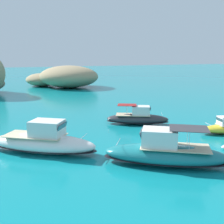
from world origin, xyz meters
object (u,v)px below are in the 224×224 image
Objects in this scene: motorboat_white at (43,142)px; motorboat_charcoal at (138,118)px; islet_small at (64,77)px; motorboat_teal at (165,153)px.

motorboat_white is 15.05m from motorboat_charcoal.
islet_small is at bearing 86.78° from motorboat_charcoal.
motorboat_teal is at bearing -110.35° from motorboat_charcoal.
islet_small reaches higher than motorboat_teal.
motorboat_white is at bearing -106.98° from islet_small.
motorboat_teal reaches higher than motorboat_white.
motorboat_charcoal is 0.82× the size of motorboat_teal.
islet_small is 2.35× the size of motorboat_teal.
motorboat_white is 1.00× the size of motorboat_teal.
motorboat_white is 1.22× the size of motorboat_charcoal.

